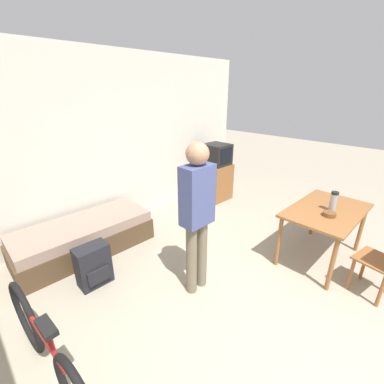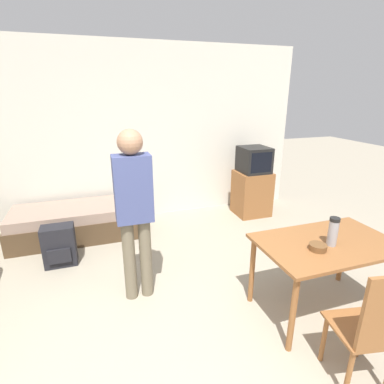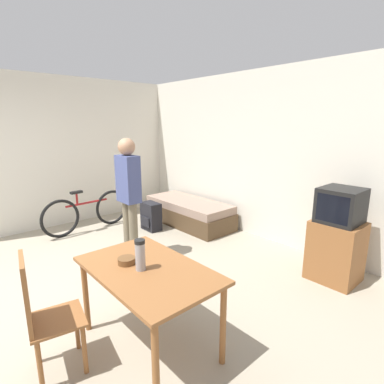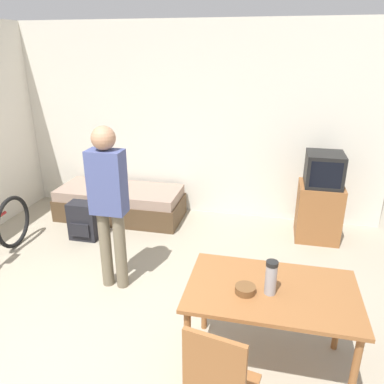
# 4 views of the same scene
# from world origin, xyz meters

# --- Properties ---
(wall_back) EXTENTS (5.70, 0.06, 2.70)m
(wall_back) POSITION_xyz_m (0.00, 3.51, 1.35)
(wall_back) COLOR silver
(wall_back) RESTS_ON ground_plane
(daybed) EXTENTS (1.80, 0.76, 0.45)m
(daybed) POSITION_xyz_m (-0.78, 3.02, 0.22)
(daybed) COLOR #4C3823
(daybed) RESTS_ON ground_plane
(tv) EXTENTS (0.54, 0.50, 1.15)m
(tv) POSITION_xyz_m (1.97, 2.99, 0.54)
(tv) COLOR brown
(tv) RESTS_ON ground_plane
(dining_table) EXTENTS (1.23, 0.76, 0.72)m
(dining_table) POSITION_xyz_m (1.41, 0.67, 0.64)
(dining_table) COLOR brown
(dining_table) RESTS_ON ground_plane
(person_standing) EXTENTS (0.34, 0.23, 1.69)m
(person_standing) POSITION_xyz_m (-0.18, 1.43, 0.99)
(person_standing) COLOR #6B604C
(person_standing) RESTS_ON ground_plane
(thermos_flask) EXTENTS (0.09, 0.09, 0.26)m
(thermos_flask) POSITION_xyz_m (1.39, 0.62, 0.87)
(thermos_flask) COLOR #99999E
(thermos_flask) RESTS_ON dining_table
(mate_bowl) EXTENTS (0.15, 0.15, 0.05)m
(mate_bowl) POSITION_xyz_m (1.22, 0.58, 0.75)
(mate_bowl) COLOR brown
(mate_bowl) RESTS_ON dining_table
(backpack) EXTENTS (0.37, 0.26, 0.50)m
(backpack) POSITION_xyz_m (-0.99, 2.30, 0.25)
(backpack) COLOR black
(backpack) RESTS_ON ground_plane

